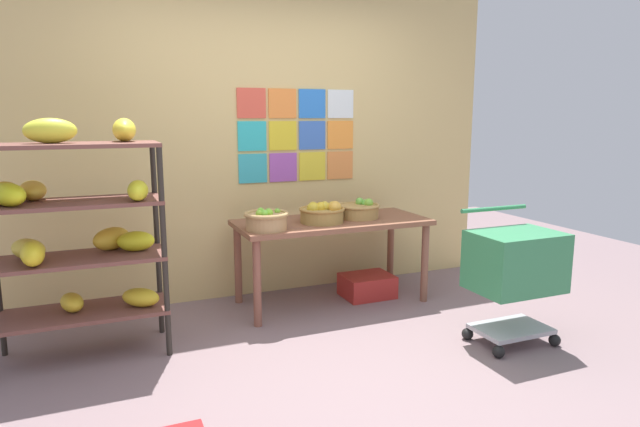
% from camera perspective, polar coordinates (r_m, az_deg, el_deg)
% --- Properties ---
extents(ground, '(9.32, 9.32, 0.00)m').
position_cam_1_polar(ground, '(3.41, 2.62, -16.37)').
color(ground, slate).
extents(back_wall_with_art, '(4.30, 0.07, 2.84)m').
position_cam_1_polar(back_wall_with_art, '(4.63, -6.26, 8.84)').
color(back_wall_with_art, tan).
rests_on(back_wall_with_art, ground).
extents(banana_shelf_unit, '(1.02, 0.54, 1.51)m').
position_cam_1_polar(banana_shelf_unit, '(3.69, -24.25, -0.80)').
color(banana_shelf_unit, '#29241F').
rests_on(banana_shelf_unit, ground).
extents(display_table, '(1.55, 0.68, 0.69)m').
position_cam_1_polar(display_table, '(4.42, 1.25, -1.74)').
color(display_table, brown).
rests_on(display_table, ground).
extents(fruit_basket_right, '(0.36, 0.36, 0.18)m').
position_cam_1_polar(fruit_basket_right, '(4.29, 0.27, 0.06)').
color(fruit_basket_right, olive).
rests_on(fruit_basket_right, display_table).
extents(fruit_basket_back_right, '(0.35, 0.35, 0.16)m').
position_cam_1_polar(fruit_basket_back_right, '(4.51, 4.10, 0.38)').
color(fruit_basket_back_right, '#AC8548').
rests_on(fruit_basket_back_right, display_table).
extents(fruit_basket_back_left, '(0.33, 0.33, 0.16)m').
position_cam_1_polar(fruit_basket_back_left, '(4.03, -5.64, -0.64)').
color(fruit_basket_back_left, tan).
rests_on(fruit_basket_back_left, display_table).
extents(produce_crate_under_table, '(0.42, 0.33, 0.19)m').
position_cam_1_polar(produce_crate_under_table, '(4.70, 4.96, -7.55)').
color(produce_crate_under_table, '#AD2723').
rests_on(produce_crate_under_table, ground).
extents(shopping_cart, '(0.57, 0.46, 0.90)m').
position_cam_1_polar(shopping_cart, '(3.85, 19.76, -5.19)').
color(shopping_cart, black).
rests_on(shopping_cart, ground).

